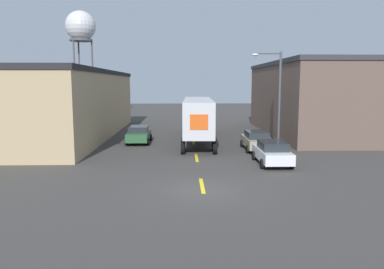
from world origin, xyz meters
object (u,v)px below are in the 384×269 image
at_px(street_lamp, 276,92).
at_px(parked_car_right_near, 272,152).
at_px(parked_car_right_mid, 256,140).
at_px(water_tower, 81,28).
at_px(semi_truck, 198,115).
at_px(parked_car_left_far, 139,134).

bearing_deg(street_lamp, parked_car_right_near, -105.35).
xyz_separation_m(parked_car_right_mid, street_lamp, (1.88, 1.67, 3.72)).
relative_size(water_tower, street_lamp, 2.22).
bearing_deg(street_lamp, semi_truck, 151.09).
bearing_deg(parked_car_right_near, water_tower, 118.94).
bearing_deg(parked_car_right_mid, street_lamp, 41.67).
xyz_separation_m(parked_car_right_near, street_lamp, (1.88, 6.85, 3.72)).
distance_m(semi_truck, parked_car_left_far, 5.61).
bearing_deg(parked_car_left_far, semi_truck, 14.10).
xyz_separation_m(parked_car_left_far, street_lamp, (11.52, -2.16, 3.72)).
bearing_deg(parked_car_left_far, water_tower, 112.20).
bearing_deg(parked_car_right_mid, water_tower, 122.32).
bearing_deg(water_tower, street_lamp, -54.30).
distance_m(parked_car_right_mid, water_tower, 44.66).
bearing_deg(water_tower, semi_truck, -59.23).
height_order(parked_car_right_mid, parked_car_right_near, same).
distance_m(parked_car_right_mid, parked_car_right_near, 5.18).
relative_size(semi_truck, parked_car_left_far, 3.55).
relative_size(semi_truck, water_tower, 0.89).
height_order(parked_car_left_far, water_tower, water_tower).
relative_size(parked_car_right_mid, parked_car_right_near, 1.00).
xyz_separation_m(parked_car_right_mid, water_tower, (-22.73, 35.93, 13.66)).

